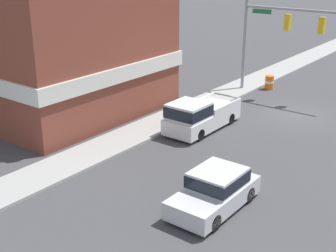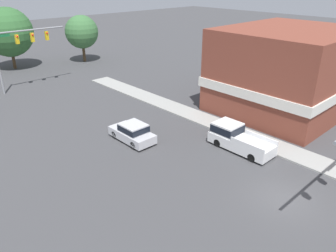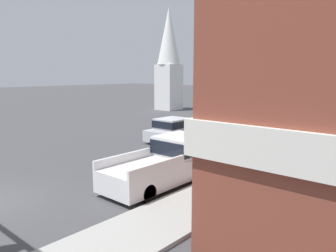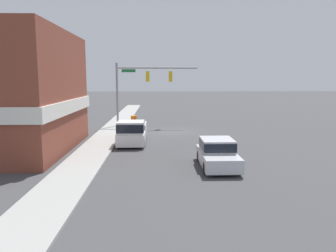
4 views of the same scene
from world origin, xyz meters
name	(u,v)px [view 2 (image 2 of 4)]	position (x,y,z in m)	size (l,w,h in m)	color
ground_plane	(282,198)	(0.00, 0.00, 0.00)	(200.00, 200.00, 0.00)	#424244
sidewalk_curb	(322,165)	(5.70, 0.00, 0.07)	(2.40, 60.00, 0.14)	#9E9E99
far_signal_assembly	(20,44)	(-2.86, 32.59, 5.49)	(8.45, 0.49, 7.39)	gray
car_lead	(133,132)	(-2.01, 12.67, 0.82)	(1.92, 4.24, 1.59)	black
pickup_truck_parked	(236,137)	(3.30, 6.03, 0.92)	(2.01, 5.24, 1.89)	black
corner_brick_building	(288,71)	(14.09, 7.92, 3.97)	(13.69, 11.66, 8.15)	brown
backdrop_tree_left_mid	(8,32)	(-0.40, 43.65, 5.28)	(6.97, 6.97, 8.77)	#4C3823
backdrop_tree_center	(82,32)	(9.50, 40.42, 4.64)	(5.11, 5.11, 7.21)	#4C3823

